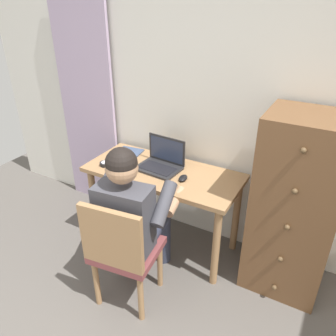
{
  "coord_description": "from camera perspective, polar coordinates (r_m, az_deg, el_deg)",
  "views": [
    {
      "loc": [
        0.85,
        -0.16,
        1.99
      ],
      "look_at": [
        -0.21,
        1.75,
        0.82
      ],
      "focal_mm": 35.69,
      "sensor_mm": 36.0,
      "label": 1
    }
  ],
  "objects": [
    {
      "name": "desk_clock",
      "position": [
        2.77,
        -10.66,
        0.71
      ],
      "size": [
        0.09,
        0.09,
        0.03
      ],
      "color": "black",
      "rests_on": "desk"
    },
    {
      "name": "wall_back",
      "position": [
        2.61,
        9.13,
        11.4
      ],
      "size": [
        4.8,
        0.05,
        2.5
      ],
      "primitive_type": "cube",
      "color": "silver",
      "rests_on": "ground_plane"
    },
    {
      "name": "desk",
      "position": [
        2.7,
        -0.82,
        -2.57
      ],
      "size": [
        1.25,
        0.56,
        0.72
      ],
      "color": "#9E754C",
      "rests_on": "ground_plane"
    },
    {
      "name": "person_seated",
      "position": [
        2.28,
        -5.9,
        -7.44
      ],
      "size": [
        0.58,
        0.61,
        1.19
      ],
      "color": "#33384C",
      "rests_on": "ground_plane"
    },
    {
      "name": "laptop",
      "position": [
        2.68,
        -1.18,
        1.06
      ],
      "size": [
        0.36,
        0.28,
        0.24
      ],
      "color": "#232326",
      "rests_on": "desk"
    },
    {
      "name": "dresser",
      "position": [
        2.46,
        20.8,
        -6.38
      ],
      "size": [
        0.54,
        0.49,
        1.34
      ],
      "color": "brown",
      "rests_on": "ground_plane"
    },
    {
      "name": "computer_mouse",
      "position": [
        2.52,
        2.59,
        -1.73
      ],
      "size": [
        0.07,
        0.11,
        0.03
      ],
      "primitive_type": "ellipsoid",
      "rotation": [
        0.0,
        0.0,
        0.12
      ],
      "color": "black",
      "rests_on": "desk"
    },
    {
      "name": "chair",
      "position": [
        2.28,
        -7.89,
        -13.61
      ],
      "size": [
        0.47,
        0.45,
        0.87
      ],
      "color": "brown",
      "rests_on": "ground_plane"
    },
    {
      "name": "notebook_pad",
      "position": [
        2.97,
        -6.49,
        2.83
      ],
      "size": [
        0.23,
        0.17,
        0.01
      ],
      "primitive_type": "cube",
      "rotation": [
        0.0,
        0.0,
        0.12
      ],
      "color": "#3D4C6B",
      "rests_on": "desk"
    },
    {
      "name": "curtain_panel",
      "position": [
        3.27,
        -13.67,
        10.99
      ],
      "size": [
        0.62,
        0.03,
        2.13
      ],
      "primitive_type": "cube",
      "color": "#B29EBC",
      "rests_on": "ground_plane"
    }
  ]
}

